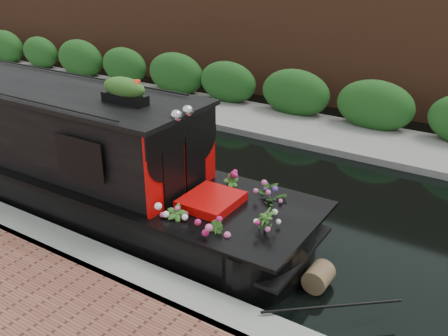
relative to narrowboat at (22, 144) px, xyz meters
The scene contains 7 objects.
ground 3.57m from the narrowboat, 32.49° to the left, with size 80.00×80.00×0.00m, color black.
near_bank_coping 3.37m from the narrowboat, 26.12° to the right, with size 40.00×0.60×0.50m, color gray.
far_bank_path 6.79m from the narrowboat, 64.23° to the left, with size 40.00×2.40×0.34m, color gray.
far_hedge 7.60m from the narrowboat, 67.20° to the left, with size 40.00×1.10×2.80m, color #1E501A.
far_brick_wall 9.56m from the narrowboat, 72.10° to the left, with size 40.00×1.00×8.00m, color brown.
narrowboat is the anchor object (origin of this frame).
rope_fender 6.59m from the narrowboat, ahead, with size 0.36×0.36×0.42m, color brown.
Camera 1 is at (5.71, -7.59, 4.52)m, focal length 40.00 mm.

